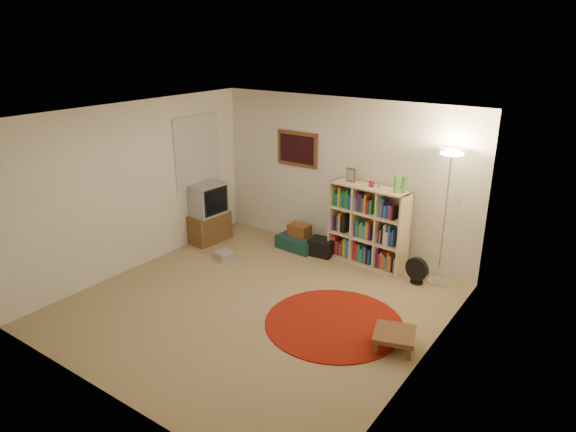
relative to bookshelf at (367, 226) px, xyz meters
name	(u,v)px	position (x,y,z in m)	size (l,w,h in m)	color
room	(253,214)	(-0.64, -1.98, 0.65)	(4.54, 4.54, 2.54)	tan
bookshelf	(367,226)	(0.00, 0.00, 0.00)	(1.28, 0.48, 1.50)	#FFDCAA
floor_lamp	(450,173)	(1.18, -0.02, 1.03)	(0.40, 0.40, 1.97)	silver
floor_fan	(417,270)	(0.92, -0.21, -0.41)	(0.36, 0.22, 0.40)	black
tv_stand	(207,213)	(-2.66, -0.73, -0.11)	(0.55, 0.74, 1.03)	brown
dvd_box	(225,255)	(-1.93, -1.14, -0.56)	(0.36, 0.33, 0.10)	#AAAAAF
suitcase	(298,242)	(-1.18, -0.14, -0.50)	(0.70, 0.48, 0.22)	#163C37
wicker_basket	(299,230)	(-1.18, -0.10, -0.29)	(0.34, 0.25, 0.20)	brown
duffel_bag	(322,247)	(-0.72, -0.13, -0.47)	(0.42, 0.36, 0.27)	black
paper_towel	(335,246)	(-0.58, 0.05, -0.49)	(0.12, 0.12, 0.23)	white
red_rug	(334,323)	(0.50, -1.84, -0.60)	(1.73, 1.73, 0.02)	maroon
side_table	(395,335)	(1.33, -1.90, -0.43)	(0.58, 0.58, 0.21)	brown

